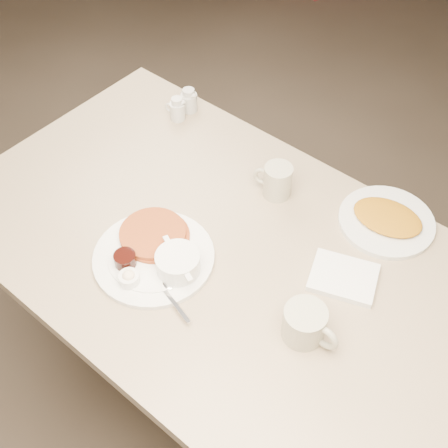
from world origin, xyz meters
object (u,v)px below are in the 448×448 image
Objects in this scene: diner_table at (220,282)px; hash_plate at (387,220)px; creamer_left at (177,109)px; main_plate at (158,254)px; coffee_mug_far at (277,181)px; coffee_mug_near at (306,324)px; creamer_right at (189,101)px.

diner_table is 4.97× the size of hash_plate.
creamer_left is at bearing 144.44° from diner_table.
coffee_mug_far is at bearing 76.86° from main_plate.
coffee_mug_near is (0.42, 0.06, 0.02)m from main_plate.
hash_plate is at bearing 49.72° from diner_table.
diner_table is at bearing 56.21° from main_plate.
main_plate is 1.39× the size of hash_plate.
coffee_mug_far reaches higher than diner_table.
creamer_left is 0.75m from hash_plate.
coffee_mug_far is at bearing -161.25° from hash_plate.
main_plate is at bearing -55.20° from creamer_right.
creamer_right reaches higher than main_plate.
creamer_left is at bearing -177.37° from hash_plate.
creamer_left is (-0.45, 0.32, 0.21)m from diner_table.
hash_plate is (0.76, -0.02, -0.02)m from creamer_right.
creamer_left is at bearing 127.90° from main_plate.
main_plate is 2.88× the size of coffee_mug_near.
creamer_left is at bearing 152.83° from coffee_mug_near.
creamer_right is at bearing 178.16° from hash_plate.
main_plate is (-0.09, -0.14, 0.19)m from diner_table.
creamer_right is (-0.78, 0.46, -0.01)m from coffee_mug_near.
coffee_mug_far is at bearing -8.63° from creamer_left.
main_plate is at bearing -123.79° from diner_table.
coffee_mug_far is 1.51× the size of creamer_right.
coffee_mug_far reaches higher than creamer_right.
coffee_mug_near is at bearing 8.10° from main_plate.
coffee_mug_near is (0.33, -0.08, 0.22)m from diner_table.
hash_plate is at bearing 51.42° from main_plate.
diner_table is at bearing -35.56° from creamer_left.
main_plate is 5.23× the size of creamer_left.
diner_table is 0.63m from creamer_right.
coffee_mug_far is 1.55× the size of creamer_left.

